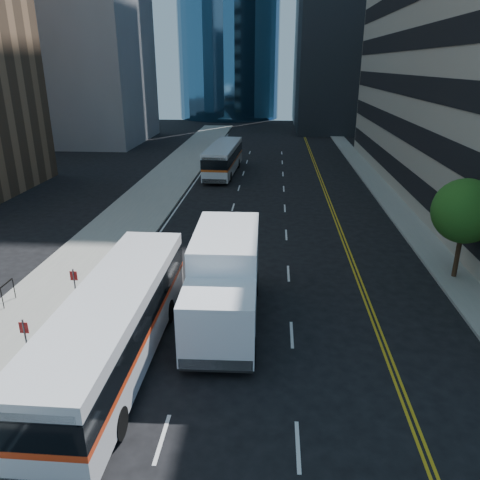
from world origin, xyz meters
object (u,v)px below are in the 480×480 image
(street_tree, at_px, (465,211))
(bus_front, at_px, (115,324))
(bus_rear, at_px, (224,158))
(box_truck, at_px, (225,280))

(street_tree, relative_size, bus_front, 0.43)
(bus_rear, bearing_deg, box_truck, -81.20)
(bus_front, distance_m, box_truck, 4.90)
(bus_front, bearing_deg, bus_rear, 89.39)
(bus_front, distance_m, bus_rear, 32.25)
(street_tree, bearing_deg, bus_front, -150.47)
(street_tree, relative_size, box_truck, 0.64)
(street_tree, bearing_deg, bus_rear, 121.34)
(street_tree, distance_m, box_truck, 12.56)
(box_truck, bearing_deg, bus_rear, 94.89)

